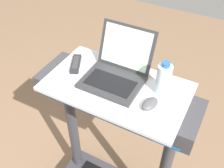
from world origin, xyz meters
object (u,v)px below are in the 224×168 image
object	(u,v)px
water_bottle	(163,79)
computer_mouse	(150,104)
laptop	(117,70)
tv_remote	(76,64)

from	to	relation	value
water_bottle	computer_mouse	bearing A→B (deg)	-96.42
laptop	water_bottle	bearing A→B (deg)	-1.16
water_bottle	tv_remote	size ratio (longest dim) A/B	1.12
laptop	computer_mouse	world-z (taller)	laptop
computer_mouse	water_bottle	bearing A→B (deg)	98.49
laptop	water_bottle	distance (m)	0.25
tv_remote	water_bottle	bearing A→B (deg)	2.83
laptop	computer_mouse	bearing A→B (deg)	-29.16
water_bottle	tv_remote	world-z (taller)	water_bottle
computer_mouse	water_bottle	xyz separation A→B (m)	(0.01, 0.12, 0.07)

